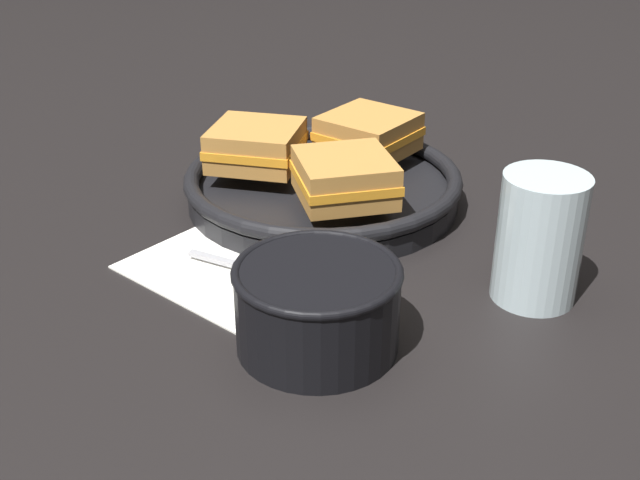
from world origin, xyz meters
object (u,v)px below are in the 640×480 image
sandwich_near_left (256,145)px  sandwich_far_left (368,134)px  sandwich_near_right (345,177)px  soup_bowl (317,302)px  spoon (284,278)px  drinking_glass (539,238)px  skillet (323,186)px

sandwich_near_left → sandwich_far_left: bearing=59.2°
sandwich_near_right → soup_bowl: bearing=-54.9°
sandwich_near_right → spoon: bearing=-75.9°
drinking_glass → sandwich_near_right: bearing=-174.7°
soup_bowl → skillet: size_ratio=0.44×
soup_bowl → spoon: 0.11m
spoon → sandwich_near_left: 0.22m
skillet → sandwich_near_right: sandwich_near_right is taller
sandwich_near_right → sandwich_far_left: 0.14m
spoon → sandwich_far_left: 0.27m
soup_bowl → sandwich_near_right: bearing=125.1°
sandwich_near_left → sandwich_near_right: same height
sandwich_far_left → soup_bowl: bearing=-57.2°
skillet → sandwich_near_left: (-0.07, -0.04, 0.04)m
spoon → sandwich_near_left: sandwich_near_left is taller
sandwich_near_left → sandwich_far_left: same height
sandwich_near_left → spoon: bearing=-36.7°
spoon → sandwich_near_right: sandwich_near_right is taller
sandwich_near_left → soup_bowl: bearing=-34.2°
skillet → drinking_glass: 0.29m
spoon → sandwich_near_right: (-0.03, 0.12, 0.06)m
skillet → sandwich_near_left: bearing=-150.8°
sandwich_far_left → drinking_glass: 0.30m
sandwich_near_right → drinking_glass: size_ratio=1.14×
soup_bowl → sandwich_far_left: 0.36m
soup_bowl → sandwich_near_left: sandwich_near_left is taller
soup_bowl → drinking_glass: bearing=64.4°
spoon → drinking_glass: (0.19, 0.15, 0.05)m
soup_bowl → sandwich_near_right: size_ratio=1.02×
skillet → drinking_glass: (0.29, -0.02, 0.04)m
sandwich_near_right → drinking_glass: 0.22m
soup_bowl → sandwich_far_left: sandwich_far_left is taller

